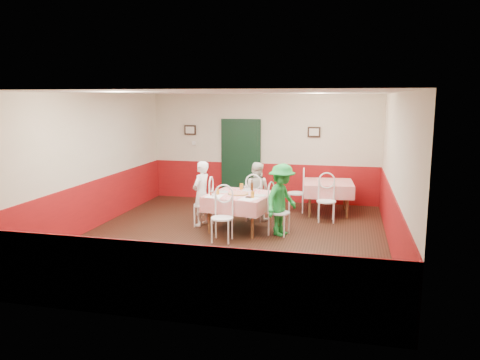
% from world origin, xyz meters
% --- Properties ---
extents(floor, '(7.00, 7.00, 0.00)m').
position_xyz_m(floor, '(0.00, 0.00, 0.00)').
color(floor, black).
rests_on(floor, ground).
extents(ceiling, '(7.00, 7.00, 0.00)m').
position_xyz_m(ceiling, '(0.00, 0.00, 2.80)').
color(ceiling, white).
rests_on(ceiling, back_wall).
extents(back_wall, '(6.00, 0.10, 2.80)m').
position_xyz_m(back_wall, '(0.00, 3.50, 1.40)').
color(back_wall, beige).
rests_on(back_wall, ground).
extents(front_wall, '(6.00, 0.10, 2.80)m').
position_xyz_m(front_wall, '(0.00, -3.50, 1.40)').
color(front_wall, beige).
rests_on(front_wall, ground).
extents(left_wall, '(0.10, 7.00, 2.80)m').
position_xyz_m(left_wall, '(-3.00, 0.00, 1.40)').
color(left_wall, beige).
rests_on(left_wall, ground).
extents(right_wall, '(0.10, 7.00, 2.80)m').
position_xyz_m(right_wall, '(3.00, 0.00, 1.40)').
color(right_wall, beige).
rests_on(right_wall, ground).
extents(wainscot_back, '(6.00, 0.03, 1.00)m').
position_xyz_m(wainscot_back, '(0.00, 3.48, 0.50)').
color(wainscot_back, maroon).
rests_on(wainscot_back, ground).
extents(wainscot_front, '(6.00, 0.03, 1.00)m').
position_xyz_m(wainscot_front, '(0.00, -3.48, 0.50)').
color(wainscot_front, maroon).
rests_on(wainscot_front, ground).
extents(wainscot_left, '(0.03, 7.00, 1.00)m').
position_xyz_m(wainscot_left, '(-2.98, 0.00, 0.50)').
color(wainscot_left, maroon).
rests_on(wainscot_left, ground).
extents(wainscot_right, '(0.03, 7.00, 1.00)m').
position_xyz_m(wainscot_right, '(2.98, 0.00, 0.50)').
color(wainscot_right, maroon).
rests_on(wainscot_right, ground).
extents(door, '(0.96, 0.06, 2.10)m').
position_xyz_m(door, '(-0.60, 3.45, 1.05)').
color(door, black).
rests_on(door, ground).
extents(picture_left, '(0.32, 0.03, 0.26)m').
position_xyz_m(picture_left, '(-2.00, 3.45, 1.85)').
color(picture_left, black).
rests_on(picture_left, back_wall).
extents(picture_right, '(0.32, 0.03, 0.26)m').
position_xyz_m(picture_right, '(1.30, 3.45, 1.85)').
color(picture_right, black).
rests_on(picture_right, back_wall).
extents(thermostat, '(0.10, 0.03, 0.10)m').
position_xyz_m(thermostat, '(-1.90, 3.45, 1.50)').
color(thermostat, white).
rests_on(thermostat, back_wall).
extents(main_table, '(1.42, 1.42, 0.77)m').
position_xyz_m(main_table, '(0.04, 0.63, 0.38)').
color(main_table, red).
rests_on(main_table, ground).
extents(second_table, '(1.21, 1.21, 0.77)m').
position_xyz_m(second_table, '(1.74, 2.48, 0.38)').
color(second_table, red).
rests_on(second_table, ground).
extents(chair_left, '(0.45, 0.45, 0.90)m').
position_xyz_m(chair_left, '(-0.80, 0.79, 0.45)').
color(chair_left, white).
rests_on(chair_left, ground).
extents(chair_right, '(0.48, 0.48, 0.90)m').
position_xyz_m(chair_right, '(0.88, 0.48, 0.45)').
color(chair_right, white).
rests_on(chair_right, ground).
extents(chair_far, '(0.45, 0.45, 0.90)m').
position_xyz_m(chair_far, '(0.19, 1.47, 0.45)').
color(chair_far, white).
rests_on(chair_far, ground).
extents(chair_near, '(0.43, 0.43, 0.90)m').
position_xyz_m(chair_near, '(-0.11, -0.20, 0.45)').
color(chair_near, white).
rests_on(chair_near, ground).
extents(chair_second_a, '(0.45, 0.45, 0.90)m').
position_xyz_m(chair_second_a, '(0.99, 2.48, 0.45)').
color(chair_second_a, white).
rests_on(chair_second_a, ground).
extents(chair_second_b, '(0.45, 0.45, 0.90)m').
position_xyz_m(chair_second_b, '(1.74, 1.73, 0.45)').
color(chair_second_b, white).
rests_on(chair_second_b, ground).
extents(pizza, '(0.47, 0.47, 0.03)m').
position_xyz_m(pizza, '(0.02, 0.58, 0.77)').
color(pizza, '#B74723').
rests_on(pizza, main_table).
extents(plate_left, '(0.29, 0.29, 0.01)m').
position_xyz_m(plate_left, '(-0.37, 0.72, 0.77)').
color(plate_left, white).
rests_on(plate_left, main_table).
extents(plate_right, '(0.29, 0.29, 0.01)m').
position_xyz_m(plate_right, '(0.47, 0.53, 0.77)').
color(plate_right, white).
rests_on(plate_right, main_table).
extents(plate_far, '(0.29, 0.29, 0.01)m').
position_xyz_m(plate_far, '(0.13, 1.04, 0.77)').
color(plate_far, white).
rests_on(plate_far, main_table).
extents(glass_a, '(0.08, 0.08, 0.13)m').
position_xyz_m(glass_a, '(-0.39, 0.47, 0.82)').
color(glass_a, '#BF7219').
rests_on(glass_a, main_table).
extents(glass_b, '(0.08, 0.08, 0.13)m').
position_xyz_m(glass_b, '(0.37, 0.32, 0.82)').
color(glass_b, '#BF7219').
rests_on(glass_b, main_table).
extents(glass_c, '(0.09, 0.09, 0.14)m').
position_xyz_m(glass_c, '(-0.03, 1.08, 0.83)').
color(glass_c, '#BF7219').
rests_on(glass_c, main_table).
extents(beer_bottle, '(0.07, 0.07, 0.22)m').
position_xyz_m(beer_bottle, '(0.22, 0.98, 0.87)').
color(beer_bottle, '#381C0A').
rests_on(beer_bottle, main_table).
extents(shaker_a, '(0.04, 0.04, 0.09)m').
position_xyz_m(shaker_a, '(-0.44, 0.31, 0.81)').
color(shaker_a, silver).
rests_on(shaker_a, main_table).
extents(shaker_b, '(0.04, 0.04, 0.09)m').
position_xyz_m(shaker_b, '(-0.42, 0.25, 0.81)').
color(shaker_b, silver).
rests_on(shaker_b, main_table).
extents(shaker_c, '(0.04, 0.04, 0.09)m').
position_xyz_m(shaker_c, '(-0.50, 0.34, 0.81)').
color(shaker_c, '#B23319').
rests_on(shaker_c, main_table).
extents(menu_left, '(0.32, 0.41, 0.00)m').
position_xyz_m(menu_left, '(-0.41, 0.29, 0.76)').
color(menu_left, white).
rests_on(menu_left, main_table).
extents(menu_right, '(0.43, 0.48, 0.00)m').
position_xyz_m(menu_right, '(0.32, 0.21, 0.76)').
color(menu_right, white).
rests_on(menu_right, main_table).
extents(wallet, '(0.12, 0.11, 0.02)m').
position_xyz_m(wallet, '(0.29, 0.31, 0.77)').
color(wallet, black).
rests_on(wallet, main_table).
extents(diner_left, '(0.46, 0.58, 1.39)m').
position_xyz_m(diner_left, '(-0.84, 0.80, 0.69)').
color(diner_left, gray).
rests_on(diner_left, ground).
extents(diner_far, '(0.70, 0.59, 1.30)m').
position_xyz_m(diner_far, '(0.20, 1.52, 0.65)').
color(diner_far, gray).
rests_on(diner_far, ground).
extents(diner_right, '(0.86, 1.06, 1.43)m').
position_xyz_m(diner_right, '(0.93, 0.47, 0.72)').
color(diner_right, gray).
rests_on(diner_right, ground).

